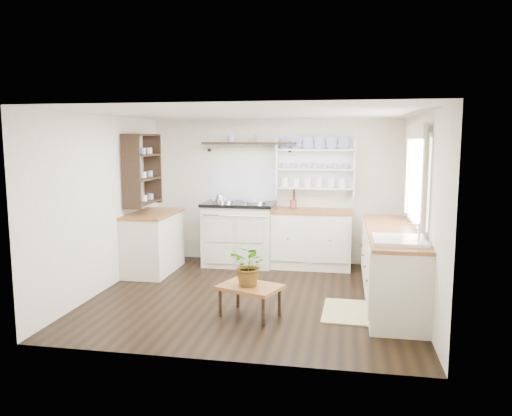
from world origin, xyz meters
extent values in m
cube|color=black|center=(0.00, 0.00, 0.00)|extent=(4.00, 3.80, 0.01)
cube|color=beige|center=(0.00, 1.90, 1.15)|extent=(4.00, 0.02, 2.30)
cube|color=beige|center=(2.00, 0.00, 1.15)|extent=(0.02, 3.80, 2.30)
cube|color=beige|center=(-2.00, 0.00, 1.15)|extent=(0.02, 3.80, 2.30)
cube|color=white|center=(0.00, 0.00, 2.30)|extent=(4.00, 3.80, 0.01)
cube|color=white|center=(1.96, 0.15, 1.50)|extent=(0.04, 1.40, 1.00)
cube|color=white|center=(1.94, 0.15, 1.50)|extent=(0.02, 1.50, 1.10)
cube|color=beige|center=(1.92, 0.15, 2.08)|extent=(0.04, 1.55, 0.18)
cube|color=beige|center=(-0.52, 1.57, 0.47)|extent=(1.08, 0.70, 0.95)
cube|color=black|center=(-0.52, 1.57, 0.97)|extent=(1.12, 0.74, 0.05)
cylinder|color=silver|center=(-0.77, 1.57, 1.01)|extent=(0.37, 0.37, 0.03)
cylinder|color=silver|center=(-0.28, 1.57, 1.01)|extent=(0.37, 0.37, 0.03)
cylinder|color=silver|center=(-0.52, 1.18, 0.84)|extent=(0.97, 0.02, 0.02)
cube|color=beige|center=(0.60, 1.60, 0.44)|extent=(1.25, 0.60, 0.88)
cube|color=brown|center=(0.60, 1.60, 0.88)|extent=(1.27, 0.63, 0.04)
cube|color=beige|center=(1.70, 0.10, 0.44)|extent=(0.60, 2.40, 0.88)
cube|color=brown|center=(1.70, 0.10, 0.88)|extent=(0.62, 2.43, 0.04)
cube|color=white|center=(1.70, -0.65, 0.80)|extent=(0.55, 0.60, 0.28)
cylinder|color=silver|center=(1.90, -0.65, 1.00)|extent=(0.02, 0.02, 0.22)
cube|color=beige|center=(-1.70, 0.90, 0.44)|extent=(0.60, 1.10, 0.88)
cube|color=brown|center=(-1.70, 0.90, 0.88)|extent=(0.62, 1.13, 0.04)
cube|color=white|center=(0.65, 1.88, 1.55)|extent=(1.20, 0.03, 0.90)
cube|color=white|center=(0.65, 1.79, 1.55)|extent=(1.20, 0.22, 0.02)
cylinder|color=navy|center=(0.65, 1.80, 1.82)|extent=(0.20, 0.02, 0.20)
cube|color=black|center=(-0.40, 1.77, 1.92)|extent=(1.50, 0.24, 0.04)
cone|color=black|center=(-1.05, 1.84, 1.81)|extent=(0.06, 0.20, 0.06)
cone|color=black|center=(0.25, 1.84, 1.81)|extent=(0.06, 0.20, 0.06)
cube|color=black|center=(-1.84, 0.90, 1.55)|extent=(0.28, 0.80, 1.05)
cylinder|color=brown|center=(0.32, 1.68, 0.97)|extent=(0.11, 0.11, 0.13)
cube|color=brown|center=(0.09, -0.73, 0.34)|extent=(0.78, 0.67, 0.04)
cylinder|color=black|center=(-0.24, -0.80, 0.16)|extent=(0.04, 0.04, 0.32)
cylinder|color=black|center=(-0.11, -0.46, 0.16)|extent=(0.04, 0.04, 0.32)
cylinder|color=black|center=(0.29, -1.00, 0.16)|extent=(0.04, 0.04, 0.32)
cylinder|color=black|center=(0.42, -0.65, 0.16)|extent=(0.04, 0.04, 0.32)
imported|color=#3F7233|center=(0.09, -0.73, 0.59)|extent=(0.53, 0.50, 0.46)
cube|color=#908153|center=(1.17, -0.40, 0.01)|extent=(0.58, 0.87, 0.02)
camera|label=1|loc=(1.12, -6.05, 1.99)|focal=35.00mm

